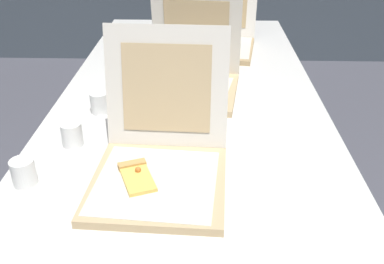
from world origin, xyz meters
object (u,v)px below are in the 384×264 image
at_px(pizza_box_back, 217,37).
at_px(cup_white_near_center, 72,134).
at_px(cup_white_mid, 100,103).
at_px(cup_white_near_left, 24,172).
at_px(table, 188,130).
at_px(cup_white_far, 131,66).
at_px(pizza_box_middle, 192,77).
at_px(pizza_box_front, 159,161).

distance_m(pizza_box_back, cup_white_near_center, 1.02).
relative_size(cup_white_mid, cup_white_near_left, 1.00).
height_order(cup_white_mid, cup_white_near_left, same).
distance_m(table, cup_white_mid, 0.32).
bearing_deg(cup_white_mid, cup_white_far, 81.11).
bearing_deg(cup_white_near_left, table, 41.90).
bearing_deg(pizza_box_back, cup_white_near_left, -106.87).
height_order(pizza_box_back, cup_white_far, pizza_box_back).
bearing_deg(pizza_box_middle, cup_white_near_left, -116.91).
height_order(table, pizza_box_back, pizza_box_back).
height_order(pizza_box_front, cup_white_near_center, pizza_box_front).
relative_size(table, cup_white_near_center, 34.46).
distance_m(table, pizza_box_front, 0.35).
relative_size(cup_white_near_left, cup_white_near_center, 1.00).
height_order(cup_white_mid, cup_white_near_center, same).
xyz_separation_m(pizza_box_front, cup_white_mid, (-0.24, 0.37, -0.02)).
relative_size(pizza_box_front, cup_white_far, 5.91).
xyz_separation_m(cup_white_mid, cup_white_near_center, (-0.04, -0.22, 0.00)).
xyz_separation_m(cup_white_mid, cup_white_near_left, (-0.11, -0.41, 0.00)).
relative_size(pizza_box_back, cup_white_near_center, 6.38).
distance_m(table, cup_white_near_center, 0.39).
bearing_deg(cup_white_far, cup_white_mid, -98.89).
xyz_separation_m(pizza_box_back, cup_white_near_left, (-0.52, -1.11, -0.02)).
relative_size(table, cup_white_mid, 34.46).
xyz_separation_m(pizza_box_front, cup_white_near_left, (-0.35, -0.04, -0.02)).
bearing_deg(pizza_box_back, table, -90.36).
distance_m(pizza_box_middle, pizza_box_back, 0.51).
bearing_deg(table, cup_white_mid, 171.19).
distance_m(table, pizza_box_middle, 0.26).
distance_m(cup_white_far, cup_white_near_center, 0.58).
bearing_deg(cup_white_near_left, pizza_box_back, 64.72).
height_order(pizza_box_front, pizza_box_middle, pizza_box_middle).
bearing_deg(pizza_box_front, pizza_box_back, 83.54).
bearing_deg(pizza_box_middle, cup_white_far, 155.58).
bearing_deg(pizza_box_middle, table, -84.10).
xyz_separation_m(pizza_box_front, cup_white_far, (-0.19, 0.73, -0.02)).
distance_m(pizza_box_front, cup_white_near_center, 0.32).
bearing_deg(pizza_box_back, pizza_box_middle, -93.78).
distance_m(pizza_box_middle, cup_white_mid, 0.37).
bearing_deg(pizza_box_front, cup_white_mid, 125.77).
height_order(pizza_box_front, cup_white_mid, pizza_box_front).
relative_size(pizza_box_front, cup_white_mid, 5.91).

